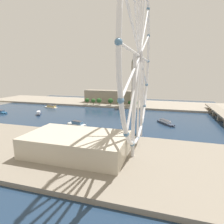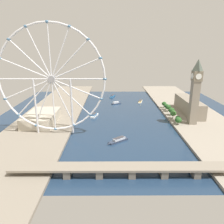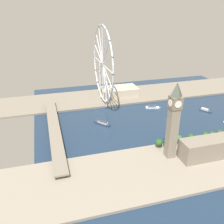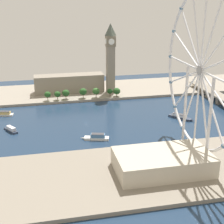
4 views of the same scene
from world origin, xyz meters
name	(u,v)px [view 2 (image 2 of 4)]	position (x,y,z in m)	size (l,w,h in m)	color
ground_plane	(122,116)	(0.00, 0.00, 0.00)	(399.04, 399.04, 0.00)	#1E334C
riverbank_left	(192,115)	(-114.52, 0.00, 1.50)	(90.00, 520.00, 3.00)	gray
riverbank_right	(52,115)	(114.52, 0.00, 1.50)	(90.00, 520.00, 3.00)	gray
clock_tower	(195,91)	(-97.16, 46.88, 49.83)	(12.78, 12.78, 89.74)	gray
parliament_block	(189,106)	(-110.34, -6.78, 14.70)	(22.00, 91.31, 23.39)	gray
tree_row_embankment	(171,111)	(-77.45, 8.73, 10.66)	(11.30, 95.98, 12.57)	#513823
ferris_wheel	(52,79)	(88.58, 79.53, 70.77)	(131.58, 3.20, 133.35)	silver
riverside_hall	(42,118)	(117.58, 40.84, 10.11)	(40.23, 70.57, 14.22)	#BCB29E
river_bridge	(132,168)	(0.00, 171.90, 6.63)	(211.04, 15.46, 9.03)	gray
tour_boat_0	(140,101)	(-41.43, -89.05, 2.14)	(12.40, 30.76, 5.08)	white
tour_boat_1	(116,103)	(7.69, -75.96, 2.09)	(20.95, 14.96, 5.05)	#2D384C
tour_boat_2	(118,140)	(9.39, 101.42, 2.01)	(26.31, 22.02, 4.96)	#2D384C
tour_boat_3	(113,96)	(14.46, -138.38, 1.88)	(13.19, 29.97, 4.59)	#235684
tour_boat_4	(94,115)	(44.64, 3.38, 2.29)	(12.21, 27.00, 5.74)	white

